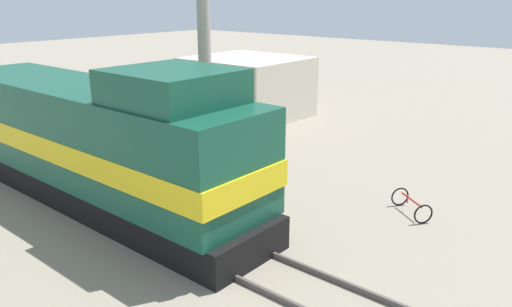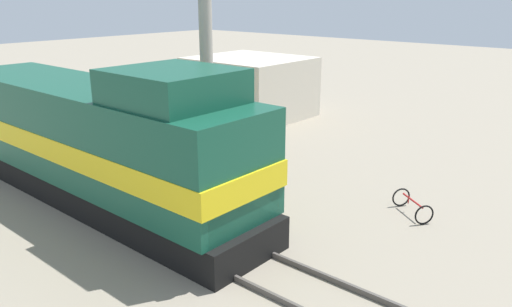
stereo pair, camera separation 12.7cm
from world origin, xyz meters
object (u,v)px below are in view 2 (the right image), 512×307
(person_bystander, at_px, (219,159))
(utility_pole, at_px, (205,22))
(billboard_sign, at_px, (151,87))
(locomotive, at_px, (99,142))
(bicycle_spare, at_px, (412,205))
(vendor_umbrella, at_px, (224,113))
(bicycle, at_px, (247,164))

(person_bystander, bearing_deg, utility_pole, 58.40)
(billboard_sign, xyz_separation_m, person_bystander, (-0.71, -4.48, -1.93))
(locomotive, relative_size, bicycle_spare, 9.19)
(utility_pole, relative_size, person_bystander, 6.19)
(vendor_umbrella, xyz_separation_m, person_bystander, (-2.41, -2.05, -0.93))
(vendor_umbrella, height_order, billboard_sign, billboard_sign)
(bicycle, bearing_deg, utility_pole, -97.38)
(person_bystander, bearing_deg, billboard_sign, 80.96)
(person_bystander, distance_m, bicycle_spare, 6.63)
(locomotive, distance_m, person_bystander, 4.08)
(bicycle, xyz_separation_m, bicycle_spare, (0.45, -6.34, -0.03))
(utility_pole, relative_size, bicycle, 6.77)
(bicycle, relative_size, bicycle_spare, 1.08)
(bicycle, bearing_deg, vendor_umbrella, -151.79)
(locomotive, distance_m, bicycle_spare, 9.95)
(locomotive, xyz_separation_m, utility_pole, (4.30, -0.52, 3.53))
(billboard_sign, height_order, bicycle_spare, billboard_sign)
(locomotive, bearing_deg, bicycle_spare, -55.73)
(locomotive, xyz_separation_m, bicycle, (5.07, -1.77, -1.67))
(vendor_umbrella, bearing_deg, utility_pole, -155.48)
(bicycle_spare, bearing_deg, utility_pole, -44.43)
(vendor_umbrella, distance_m, person_bystander, 3.30)
(person_bystander, relative_size, bicycle, 1.09)
(locomotive, xyz_separation_m, billboard_sign, (4.20, 2.65, 0.88))
(locomotive, bearing_deg, bicycle, -19.22)
(utility_pole, relative_size, bicycle_spare, 7.31)
(person_bystander, xyz_separation_m, bicycle_spare, (2.03, -6.27, -0.66))
(bicycle_spare, bearing_deg, billboard_sign, -46.59)
(billboard_sign, bearing_deg, utility_pole, -88.26)
(vendor_umbrella, height_order, bicycle, vendor_umbrella)
(locomotive, height_order, bicycle, locomotive)
(bicycle, height_order, bicycle_spare, bicycle)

